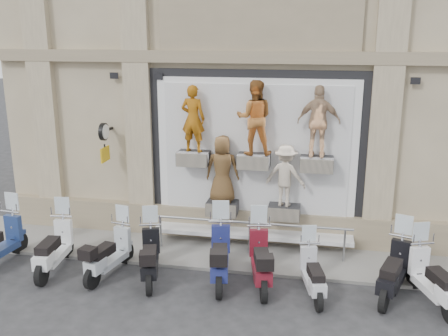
{
  "coord_description": "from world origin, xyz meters",
  "views": [
    {
      "loc": [
        1.53,
        -9.4,
        5.46
      ],
      "look_at": [
        -0.63,
        1.9,
        2.29
      ],
      "focal_mm": 40.0,
      "sensor_mm": 36.0,
      "label": 1
    }
  ],
  "objects_px": {
    "scooter_f": "(261,251)",
    "scooter_b": "(53,239)",
    "scooter_e": "(220,246)",
    "scooter_h": "(395,261)",
    "scooter_i": "(434,270)",
    "clock_sign_bracket": "(104,137)",
    "scooter_d": "(150,248)",
    "scooter_c": "(109,245)",
    "guard_rail": "(249,239)",
    "scooter_g": "(313,266)"
  },
  "relations": [
    {
      "from": "clock_sign_bracket",
      "to": "scooter_b",
      "type": "relative_size",
      "value": 0.52
    },
    {
      "from": "scooter_c",
      "to": "scooter_i",
      "type": "distance_m",
      "value": 7.02
    },
    {
      "from": "guard_rail",
      "to": "scooter_d",
      "type": "bearing_deg",
      "value": -141.72
    },
    {
      "from": "scooter_c",
      "to": "scooter_i",
      "type": "relative_size",
      "value": 0.96
    },
    {
      "from": "scooter_e",
      "to": "scooter_h",
      "type": "distance_m",
      "value": 3.73
    },
    {
      "from": "scooter_h",
      "to": "scooter_i",
      "type": "xyz_separation_m",
      "value": [
        0.75,
        -0.2,
        -0.03
      ]
    },
    {
      "from": "scooter_f",
      "to": "scooter_i",
      "type": "relative_size",
      "value": 1.05
    },
    {
      "from": "clock_sign_bracket",
      "to": "scooter_d",
      "type": "bearing_deg",
      "value": -48.0
    },
    {
      "from": "scooter_d",
      "to": "scooter_b",
      "type": "bearing_deg",
      "value": 164.13
    },
    {
      "from": "scooter_g",
      "to": "scooter_h",
      "type": "height_order",
      "value": "scooter_h"
    },
    {
      "from": "scooter_e",
      "to": "scooter_i",
      "type": "relative_size",
      "value": 1.08
    },
    {
      "from": "scooter_d",
      "to": "scooter_f",
      "type": "distance_m",
      "value": 2.49
    },
    {
      "from": "scooter_e",
      "to": "scooter_h",
      "type": "height_order",
      "value": "scooter_e"
    },
    {
      "from": "guard_rail",
      "to": "clock_sign_bracket",
      "type": "height_order",
      "value": "clock_sign_bracket"
    },
    {
      "from": "scooter_d",
      "to": "scooter_h",
      "type": "relative_size",
      "value": 0.96
    },
    {
      "from": "guard_rail",
      "to": "scooter_d",
      "type": "distance_m",
      "value": 2.61
    },
    {
      "from": "clock_sign_bracket",
      "to": "scooter_b",
      "type": "distance_m",
      "value": 2.93
    },
    {
      "from": "clock_sign_bracket",
      "to": "scooter_e",
      "type": "height_order",
      "value": "clock_sign_bracket"
    },
    {
      "from": "guard_rail",
      "to": "scooter_g",
      "type": "bearing_deg",
      "value": -45.99
    },
    {
      "from": "scooter_b",
      "to": "scooter_i",
      "type": "relative_size",
      "value": 1.03
    },
    {
      "from": "scooter_f",
      "to": "scooter_c",
      "type": "bearing_deg",
      "value": 171.53
    },
    {
      "from": "scooter_d",
      "to": "scooter_f",
      "type": "bearing_deg",
      "value": -11.18
    },
    {
      "from": "scooter_d",
      "to": "scooter_h",
      "type": "xyz_separation_m",
      "value": [
        5.29,
        0.25,
        0.04
      ]
    },
    {
      "from": "scooter_d",
      "to": "guard_rail",
      "type": "bearing_deg",
      "value": 22.14
    },
    {
      "from": "scooter_d",
      "to": "scooter_g",
      "type": "height_order",
      "value": "scooter_d"
    },
    {
      "from": "guard_rail",
      "to": "scooter_h",
      "type": "relative_size",
      "value": 2.53
    },
    {
      "from": "scooter_f",
      "to": "scooter_b",
      "type": "bearing_deg",
      "value": 170.88
    },
    {
      "from": "scooter_b",
      "to": "scooter_f",
      "type": "distance_m",
      "value": 4.83
    },
    {
      "from": "clock_sign_bracket",
      "to": "scooter_f",
      "type": "bearing_deg",
      "value": -23.14
    },
    {
      "from": "clock_sign_bracket",
      "to": "scooter_e",
      "type": "relative_size",
      "value": 0.49
    },
    {
      "from": "scooter_h",
      "to": "scooter_i",
      "type": "height_order",
      "value": "scooter_h"
    },
    {
      "from": "clock_sign_bracket",
      "to": "scooter_f",
      "type": "height_order",
      "value": "clock_sign_bracket"
    },
    {
      "from": "scooter_e",
      "to": "scooter_i",
      "type": "height_order",
      "value": "scooter_e"
    },
    {
      "from": "scooter_d",
      "to": "scooter_e",
      "type": "distance_m",
      "value": 1.58
    },
    {
      "from": "guard_rail",
      "to": "scooter_i",
      "type": "height_order",
      "value": "scooter_i"
    },
    {
      "from": "guard_rail",
      "to": "scooter_i",
      "type": "xyz_separation_m",
      "value": [
        4.0,
        -1.56,
        0.32
      ]
    },
    {
      "from": "scooter_i",
      "to": "scooter_f",
      "type": "bearing_deg",
      "value": 158.14
    },
    {
      "from": "clock_sign_bracket",
      "to": "scooter_i",
      "type": "relative_size",
      "value": 0.53
    },
    {
      "from": "scooter_e",
      "to": "scooter_g",
      "type": "distance_m",
      "value": 2.08
    },
    {
      "from": "scooter_f",
      "to": "scooter_d",
      "type": "bearing_deg",
      "value": 173.16
    },
    {
      "from": "guard_rail",
      "to": "scooter_e",
      "type": "bearing_deg",
      "value": -108.65
    },
    {
      "from": "guard_rail",
      "to": "scooter_c",
      "type": "height_order",
      "value": "scooter_c"
    },
    {
      "from": "scooter_c",
      "to": "scooter_d",
      "type": "height_order",
      "value": "scooter_d"
    },
    {
      "from": "clock_sign_bracket",
      "to": "scooter_e",
      "type": "distance_m",
      "value": 4.37
    },
    {
      "from": "clock_sign_bracket",
      "to": "scooter_c",
      "type": "xyz_separation_m",
      "value": [
        0.88,
        -2.06,
        -2.05
      ]
    },
    {
      "from": "scooter_c",
      "to": "scooter_e",
      "type": "bearing_deg",
      "value": 15.77
    },
    {
      "from": "scooter_e",
      "to": "scooter_f",
      "type": "xyz_separation_m",
      "value": [
        0.92,
        0.0,
        -0.02
      ]
    },
    {
      "from": "clock_sign_bracket",
      "to": "scooter_h",
      "type": "distance_m",
      "value": 7.65
    },
    {
      "from": "clock_sign_bracket",
      "to": "scooter_c",
      "type": "bearing_deg",
      "value": -66.86
    },
    {
      "from": "scooter_d",
      "to": "scooter_i",
      "type": "relative_size",
      "value": 0.99
    }
  ]
}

